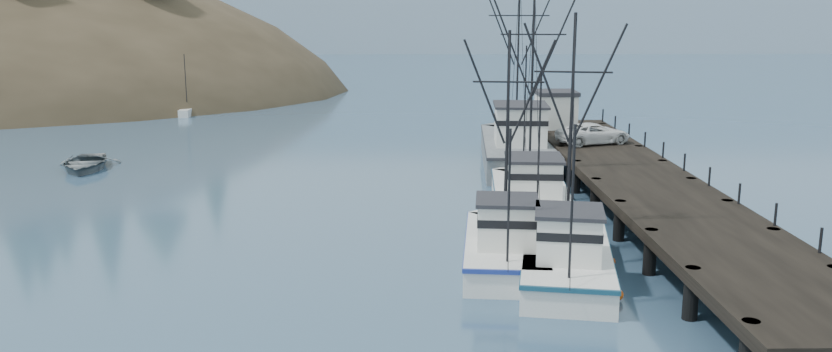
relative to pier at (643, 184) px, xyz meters
The scene contains 12 objects.
ground 21.33m from the pier, 131.19° to the right, with size 400.00×400.00×0.00m, color #2E4B68.
pier is the anchor object (origin of this frame).
distant_ridge 154.06m from the pier, 91.49° to the left, with size 360.00×40.00×26.00m, color #9EB2C6.
distant_ridge_far 177.43m from the pier, 107.72° to the left, with size 180.00×25.00×18.00m, color silver.
moored_sailboats 61.87m from the pier, 138.83° to the left, with size 23.73×17.64×6.35m.
trawler_near 11.85m from the pier, 121.53° to the right, with size 5.27×11.25×11.33m.
trawler_mid 11.93m from the pier, 136.01° to the right, with size 4.45×10.61×10.56m.
trawler_far 6.16m from the pier, 167.49° to the left, with size 4.94×12.72×12.76m.
work_vessel 14.88m from the pier, 109.36° to the left, with size 5.86×16.46×13.62m.
pier_shed 18.14m from the pier, 94.76° to the left, with size 3.00×3.20×2.80m.
pickup_truck 10.94m from the pier, 91.31° to the left, with size 2.32×5.03×1.40m, color silver.
motorboat 37.37m from the pier, 160.37° to the left, with size 4.21×5.90×1.22m, color slate.
Camera 1 is at (0.88, -26.80, 11.47)m, focal length 35.00 mm.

